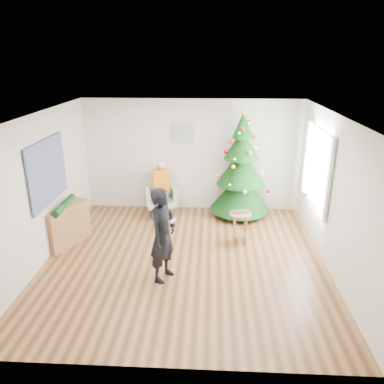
# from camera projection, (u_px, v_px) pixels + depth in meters

# --- Properties ---
(floor) EXTENTS (5.00, 5.00, 0.00)m
(floor) POSITION_uv_depth(u_px,v_px,m) (185.00, 260.00, 6.79)
(floor) COLOR brown
(floor) RESTS_ON ground
(ceiling) EXTENTS (5.00, 5.00, 0.00)m
(ceiling) POSITION_uv_depth(u_px,v_px,m) (184.00, 116.00, 5.90)
(ceiling) COLOR white
(ceiling) RESTS_ON wall_back
(wall_back) EXTENTS (5.00, 0.00, 5.00)m
(wall_back) POSITION_uv_depth(u_px,v_px,m) (192.00, 156.00, 8.69)
(wall_back) COLOR silver
(wall_back) RESTS_ON floor
(wall_front) EXTENTS (5.00, 0.00, 5.00)m
(wall_front) POSITION_uv_depth(u_px,v_px,m) (167.00, 274.00, 4.00)
(wall_front) COLOR silver
(wall_front) RESTS_ON floor
(wall_left) EXTENTS (0.00, 5.00, 5.00)m
(wall_left) POSITION_uv_depth(u_px,v_px,m) (40.00, 190.00, 6.47)
(wall_left) COLOR silver
(wall_left) RESTS_ON floor
(wall_right) EXTENTS (0.00, 5.00, 5.00)m
(wall_right) POSITION_uv_depth(u_px,v_px,m) (334.00, 196.00, 6.22)
(wall_right) COLOR silver
(wall_right) RESTS_ON floor
(window_panel) EXTENTS (0.04, 1.30, 1.40)m
(window_panel) POSITION_uv_depth(u_px,v_px,m) (318.00, 167.00, 7.09)
(window_panel) COLOR white
(window_panel) RESTS_ON wall_right
(curtains) EXTENTS (0.05, 1.75, 1.50)m
(curtains) POSITION_uv_depth(u_px,v_px,m) (316.00, 167.00, 7.09)
(curtains) COLOR white
(curtains) RESTS_ON wall_right
(christmas_tree) EXTENTS (1.36, 1.36, 2.46)m
(christmas_tree) POSITION_uv_depth(u_px,v_px,m) (241.00, 169.00, 8.37)
(christmas_tree) COLOR #3F2816
(christmas_tree) RESTS_ON floor
(stool) EXTENTS (0.43, 0.43, 0.64)m
(stool) POSITION_uv_depth(u_px,v_px,m) (240.00, 228.00, 7.30)
(stool) COLOR brown
(stool) RESTS_ON floor
(laptop) EXTENTS (0.39, 0.30, 0.03)m
(laptop) POSITION_uv_depth(u_px,v_px,m) (240.00, 212.00, 7.18)
(laptop) COLOR silver
(laptop) RESTS_ON stool
(armchair) EXTENTS (0.80, 0.77, 0.97)m
(armchair) POSITION_uv_depth(u_px,v_px,m) (161.00, 200.00, 8.64)
(armchair) COLOR #90A988
(armchair) RESTS_ON floor
(seated_person) EXTENTS (0.45, 0.60, 1.27)m
(seated_person) POSITION_uv_depth(u_px,v_px,m) (161.00, 189.00, 8.49)
(seated_person) COLOR navy
(seated_person) RESTS_ON armchair
(standing_man) EXTENTS (0.58, 0.68, 1.59)m
(standing_man) POSITION_uv_depth(u_px,v_px,m) (163.00, 235.00, 5.99)
(standing_man) COLOR black
(standing_man) RESTS_ON floor
(game_controller) EXTENTS (0.09, 0.13, 0.04)m
(game_controller) POSITION_uv_depth(u_px,v_px,m) (173.00, 221.00, 5.86)
(game_controller) COLOR white
(game_controller) RESTS_ON standing_man
(console) EXTENTS (0.67, 1.04, 0.80)m
(console) POSITION_uv_depth(u_px,v_px,m) (67.00, 225.00, 7.25)
(console) COLOR brown
(console) RESTS_ON floor
(garland) EXTENTS (0.14, 0.90, 0.14)m
(garland) POSITION_uv_depth(u_px,v_px,m) (64.00, 205.00, 7.10)
(garland) COLOR black
(garland) RESTS_ON console
(tapestry) EXTENTS (0.03, 1.50, 1.15)m
(tapestry) POSITION_uv_depth(u_px,v_px,m) (48.00, 172.00, 6.66)
(tapestry) COLOR black
(tapestry) RESTS_ON wall_left
(framed_picture) EXTENTS (0.52, 0.05, 0.42)m
(framed_picture) POSITION_uv_depth(u_px,v_px,m) (183.00, 132.00, 8.47)
(framed_picture) COLOR tan
(framed_picture) RESTS_ON wall_back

